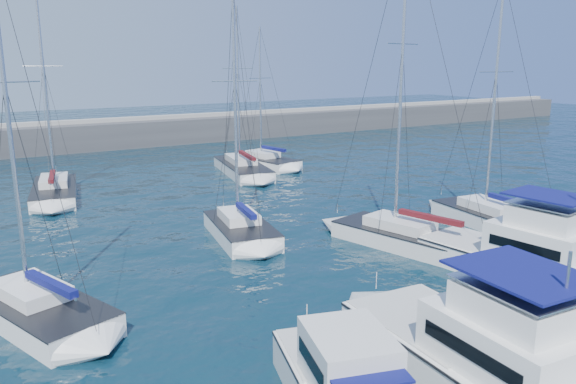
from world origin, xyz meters
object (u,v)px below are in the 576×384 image
motor_yacht_port_inner (489,357)px  sailboat_mid_c (241,229)px  sailboat_mid_a (38,309)px  motor_yacht_stbd_inner (524,257)px  sailboat_mid_e (494,219)px  sailboat_back_a (55,191)px  sailboat_mid_d (406,237)px  motor_yacht_port_outer (341,383)px  sailboat_back_c (266,162)px  sailboat_back_b (242,168)px

motor_yacht_port_inner → sailboat_mid_c: sailboat_mid_c is taller
sailboat_mid_a → sailboat_mid_c: bearing=5.9°
motor_yacht_stbd_inner → sailboat_mid_e: bearing=39.7°
sailboat_back_a → sailboat_mid_d: bearing=-45.2°
motor_yacht_port_outer → sailboat_back_c: sailboat_back_c is taller
sailboat_back_c → motor_yacht_port_outer: bearing=-126.9°
motor_yacht_stbd_inner → sailboat_mid_c: sailboat_mid_c is taller
motor_yacht_port_inner → sailboat_back_a: (-7.27, 33.97, -0.61)m
sailboat_mid_e → sailboat_mid_c: bearing=163.5°
motor_yacht_stbd_inner → sailboat_back_b: 29.66m
sailboat_back_b → sailboat_back_c: sailboat_back_b is taller
sailboat_mid_d → sailboat_mid_e: sailboat_mid_d is taller
sailboat_back_b → motor_yacht_port_inner: bearing=-93.1°
motor_yacht_port_outer → sailboat_mid_a: 12.86m
motor_yacht_port_inner → sailboat_mid_d: (7.54, 11.77, -0.58)m
sailboat_mid_a → sailboat_back_a: (4.11, 21.60, -0.01)m
sailboat_mid_c → sailboat_back_c: 22.35m
motor_yacht_port_inner → sailboat_mid_e: 18.95m
sailboat_mid_d → sailboat_mid_e: 7.31m
motor_yacht_port_inner → sailboat_mid_a: bearing=136.2°
sailboat_mid_a → sailboat_mid_d: bearing=-21.2°
sailboat_mid_e → motor_yacht_port_outer: bearing=-145.7°
sailboat_mid_d → sailboat_back_c: sailboat_mid_d is taller
sailboat_back_c → sailboat_back_b: bearing=-164.1°
motor_yacht_port_outer → motor_yacht_port_inner: size_ratio=0.64×
sailboat_mid_a → sailboat_mid_e: sailboat_mid_e is taller
sailboat_mid_c → sailboat_back_a: size_ratio=0.92×
sailboat_mid_c → sailboat_back_a: sailboat_back_a is taller
sailboat_mid_c → sailboat_mid_e: 15.76m
motor_yacht_stbd_inner → sailboat_back_c: size_ratio=0.69×
motor_yacht_port_inner → motor_yacht_stbd_inner: bearing=34.5°
sailboat_mid_a → sailboat_mid_e: (26.21, -0.60, -0.01)m
motor_yacht_stbd_inner → sailboat_mid_d: (-1.34, 6.47, -0.58)m
motor_yacht_port_outer → sailboat_back_b: 36.21m
sailboat_mid_a → sailboat_back_b: bearing=28.5°
sailboat_mid_d → sailboat_mid_a: bearing=164.2°
sailboat_mid_c → sailboat_mid_e: (14.53, -6.11, -0.01)m
sailboat_mid_a → sailboat_mid_d: sailboat_mid_d is taller
sailboat_mid_d → sailboat_back_a: 26.68m
sailboat_mid_c → sailboat_back_a: (-7.58, 16.09, -0.01)m
motor_yacht_port_outer → sailboat_back_a: 32.65m
motor_yacht_port_outer → motor_yacht_stbd_inner: 14.06m
motor_yacht_port_outer → sailboat_mid_c: sailboat_mid_c is taller
sailboat_back_a → sailboat_mid_e: bearing=-34.0°
sailboat_mid_d → sailboat_back_a: sailboat_mid_d is taller
motor_yacht_port_inner → sailboat_mid_c: (0.32, 17.88, -0.60)m
sailboat_mid_e → sailboat_back_c: (-2.44, 24.91, -0.01)m
sailboat_back_a → sailboat_back_c: (19.67, 2.72, -0.01)m
motor_yacht_port_inner → sailboat_back_c: (12.40, 36.68, -0.62)m
motor_yacht_port_inner → sailboat_mid_c: 17.89m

